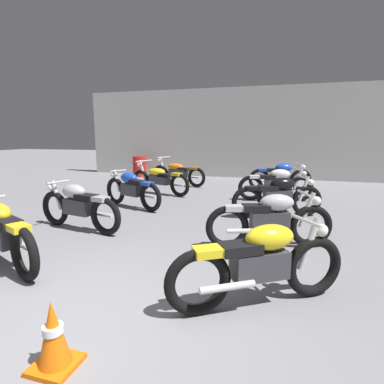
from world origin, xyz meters
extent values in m
plane|color=gray|center=(0.00, 0.00, 0.00)|extent=(60.00, 60.00, 0.00)
cube|color=#B2B2AD|center=(0.00, 10.81, 1.80)|extent=(13.40, 0.24, 3.60)
torus|color=black|center=(-1.07, 0.71, 0.34)|extent=(0.66, 0.37, 0.67)
cube|color=#38383D|center=(-1.66, 0.97, 0.44)|extent=(0.62, 0.45, 0.28)
cube|color=black|center=(-1.46, 0.88, 0.64)|extent=(0.46, 0.38, 0.10)
cube|color=yellow|center=(-1.16, 0.75, 0.64)|extent=(0.34, 0.30, 0.08)
cylinder|color=silver|center=(-1.25, 0.93, 0.32)|extent=(0.53, 0.28, 0.07)
torus|color=black|center=(-2.37, 2.77, 0.34)|extent=(0.68, 0.24, 0.67)
torus|color=black|center=(-1.10, 2.50, 0.34)|extent=(0.68, 0.24, 0.67)
cylinder|color=silver|center=(-2.29, 2.75, 0.59)|extent=(0.25, 0.12, 0.56)
cube|color=#38383D|center=(-1.73, 2.64, 0.44)|extent=(0.61, 0.35, 0.28)
ellipsoid|color=#B7B7BC|center=(-1.83, 2.66, 0.72)|extent=(0.57, 0.38, 0.26)
cube|color=black|center=(-1.52, 2.59, 0.64)|extent=(0.44, 0.32, 0.10)
cube|color=#B7B7BC|center=(-1.19, 2.52, 0.64)|extent=(0.31, 0.25, 0.08)
cylinder|color=silver|center=(-2.23, 2.74, 0.85)|extent=(0.13, 0.48, 0.04)
sphere|color=white|center=(-2.43, 2.78, 0.73)|extent=(0.14, 0.14, 0.14)
cylinder|color=silver|center=(-1.31, 2.68, 0.32)|extent=(0.55, 0.18, 0.07)
torus|color=black|center=(-2.25, 4.81, 0.34)|extent=(0.66, 0.37, 0.67)
torus|color=black|center=(-1.05, 4.29, 0.34)|extent=(0.66, 0.37, 0.67)
cylinder|color=silver|center=(-2.17, 4.78, 0.59)|extent=(0.25, 0.16, 0.56)
cube|color=#38383D|center=(-1.65, 4.55, 0.44)|extent=(0.62, 0.45, 0.28)
ellipsoid|color=blue|center=(-1.74, 4.59, 0.72)|extent=(0.59, 0.46, 0.26)
cube|color=black|center=(-1.45, 4.46, 0.64)|extent=(0.46, 0.38, 0.10)
cube|color=blue|center=(-1.15, 4.33, 0.64)|extent=(0.34, 0.29, 0.08)
cylinder|color=silver|center=(-2.12, 4.75, 0.85)|extent=(0.22, 0.46, 0.04)
sphere|color=white|center=(-2.30, 4.83, 0.73)|extent=(0.14, 0.14, 0.14)
cylinder|color=silver|center=(-1.23, 4.51, 0.32)|extent=(0.53, 0.28, 0.07)
torus|color=black|center=(-2.41, 6.61, 0.34)|extent=(0.67, 0.32, 0.67)
torus|color=black|center=(-0.99, 6.13, 0.34)|extent=(0.67, 0.32, 0.67)
cylinder|color=silver|center=(-2.33, 6.58, 0.65)|extent=(0.28, 0.15, 0.66)
cube|color=#38383D|center=(-1.70, 6.37, 0.44)|extent=(0.70, 0.44, 0.28)
ellipsoid|color=yellow|center=(-1.79, 6.40, 0.66)|extent=(0.67, 0.49, 0.22)
cube|color=black|center=(-1.49, 6.30, 0.57)|extent=(0.46, 0.35, 0.10)
cube|color=yellow|center=(-1.08, 6.17, 0.64)|extent=(0.33, 0.28, 0.08)
cylinder|color=silver|center=(-2.28, 6.57, 0.96)|extent=(0.25, 0.66, 0.04)
sphere|color=white|center=(-2.47, 6.63, 0.84)|extent=(0.14, 0.14, 0.14)
cylinder|color=silver|center=(-1.18, 6.34, 0.32)|extent=(0.54, 0.24, 0.07)
torus|color=black|center=(-2.43, 8.24, 0.34)|extent=(0.68, 0.28, 0.67)
torus|color=black|center=(-0.98, 7.85, 0.34)|extent=(0.68, 0.28, 0.67)
cylinder|color=silver|center=(-2.35, 8.22, 0.65)|extent=(0.28, 0.14, 0.66)
cube|color=#38383D|center=(-1.70, 8.04, 0.44)|extent=(0.70, 0.40, 0.28)
ellipsoid|color=orange|center=(-1.80, 8.07, 0.66)|extent=(0.66, 0.46, 0.22)
cube|color=black|center=(-1.49, 7.98, 0.57)|extent=(0.45, 0.34, 0.10)
cube|color=orange|center=(-1.08, 7.87, 0.64)|extent=(0.32, 0.27, 0.08)
cylinder|color=silver|center=(-2.29, 8.20, 0.96)|extent=(0.21, 0.67, 0.04)
sphere|color=white|center=(-2.49, 8.25, 0.84)|extent=(0.14, 0.14, 0.14)
cylinder|color=silver|center=(-1.19, 8.04, 0.32)|extent=(0.55, 0.21, 0.07)
torus|color=black|center=(2.19, 1.31, 0.34)|extent=(0.62, 0.46, 0.67)
torus|color=black|center=(1.10, 0.60, 0.34)|extent=(0.62, 0.46, 0.67)
cylinder|color=silver|center=(2.13, 1.26, 0.59)|extent=(0.24, 0.19, 0.56)
cube|color=#38383D|center=(1.65, 0.95, 0.44)|extent=(0.61, 0.51, 0.28)
ellipsoid|color=yellow|center=(1.73, 1.01, 0.72)|extent=(0.59, 0.52, 0.26)
cube|color=black|center=(1.46, 0.83, 0.64)|extent=(0.47, 0.42, 0.10)
cube|color=yellow|center=(1.19, 0.65, 0.64)|extent=(0.34, 0.32, 0.08)
cylinder|color=silver|center=(2.08, 1.23, 0.85)|extent=(0.29, 0.42, 0.04)
sphere|color=white|center=(2.24, 1.34, 0.73)|extent=(0.14, 0.14, 0.14)
cylinder|color=silver|center=(1.38, 0.62, 0.32)|extent=(0.50, 0.36, 0.07)
torus|color=black|center=(2.27, 2.90, 0.34)|extent=(0.67, 0.32, 0.67)
torus|color=black|center=(1.04, 2.47, 0.34)|extent=(0.67, 0.32, 0.67)
cylinder|color=silver|center=(2.20, 2.87, 0.59)|extent=(0.25, 0.15, 0.56)
cube|color=#38383D|center=(1.66, 2.69, 0.44)|extent=(0.62, 0.41, 0.28)
ellipsoid|color=#B7B7BC|center=(1.75, 2.72, 0.72)|extent=(0.58, 0.43, 0.26)
cube|color=black|center=(1.45, 2.61, 0.64)|extent=(0.46, 0.36, 0.10)
cube|color=#B7B7BC|center=(1.14, 2.51, 0.64)|extent=(0.33, 0.28, 0.08)
cylinder|color=silver|center=(2.14, 2.85, 0.85)|extent=(0.19, 0.47, 0.04)
sphere|color=white|center=(2.33, 2.92, 0.73)|extent=(0.14, 0.14, 0.14)
cylinder|color=silver|center=(1.32, 2.43, 0.32)|extent=(0.54, 0.25, 0.07)
torus|color=black|center=(2.32, 4.88, 0.34)|extent=(0.66, 0.36, 0.67)
torus|color=black|center=(1.12, 4.39, 0.34)|extent=(0.66, 0.36, 0.67)
cylinder|color=silver|center=(2.24, 4.85, 0.59)|extent=(0.25, 0.16, 0.56)
cube|color=#38383D|center=(1.72, 4.63, 0.44)|extent=(0.62, 0.44, 0.28)
ellipsoid|color=black|center=(1.81, 4.67, 0.72)|extent=(0.59, 0.46, 0.26)
cube|color=black|center=(1.51, 4.55, 0.64)|extent=(0.46, 0.37, 0.10)
cube|color=black|center=(1.21, 4.42, 0.64)|extent=(0.34, 0.29, 0.08)
cylinder|color=silver|center=(2.19, 4.83, 0.85)|extent=(0.22, 0.46, 0.04)
sphere|color=white|center=(2.37, 4.91, 0.73)|extent=(0.14, 0.14, 0.14)
cylinder|color=silver|center=(1.40, 4.36, 0.32)|extent=(0.53, 0.28, 0.07)
torus|color=black|center=(2.26, 6.49, 0.34)|extent=(0.68, 0.24, 0.67)
torus|color=black|center=(0.99, 6.23, 0.34)|extent=(0.68, 0.24, 0.67)
cylinder|color=silver|center=(2.18, 6.47, 0.59)|extent=(0.25, 0.12, 0.56)
cube|color=#38383D|center=(1.62, 6.36, 0.44)|extent=(0.61, 0.35, 0.28)
ellipsoid|color=white|center=(1.72, 6.38, 0.72)|extent=(0.57, 0.38, 0.26)
cube|color=black|center=(1.41, 6.31, 0.64)|extent=(0.44, 0.32, 0.10)
cube|color=white|center=(1.08, 6.25, 0.64)|extent=(0.31, 0.25, 0.08)
cylinder|color=silver|center=(2.12, 6.46, 0.85)|extent=(0.13, 0.48, 0.04)
sphere|color=white|center=(2.32, 6.50, 0.73)|extent=(0.14, 0.14, 0.14)
cylinder|color=silver|center=(1.26, 6.15, 0.32)|extent=(0.55, 0.18, 0.07)
torus|color=black|center=(2.33, 8.27, 0.34)|extent=(0.68, 0.26, 0.67)
torus|color=black|center=(1.06, 7.96, 0.34)|extent=(0.68, 0.26, 0.67)
cylinder|color=silver|center=(2.25, 8.25, 0.59)|extent=(0.25, 0.12, 0.56)
cube|color=#38383D|center=(1.70, 8.11, 0.44)|extent=(0.61, 0.37, 0.28)
ellipsoid|color=blue|center=(1.79, 8.14, 0.72)|extent=(0.57, 0.39, 0.26)
cube|color=black|center=(1.48, 8.06, 0.64)|extent=(0.44, 0.33, 0.10)
cube|color=blue|center=(1.16, 7.99, 0.64)|extent=(0.32, 0.26, 0.08)
cylinder|color=silver|center=(2.19, 8.23, 0.85)|extent=(0.15, 0.48, 0.04)
sphere|color=white|center=(2.39, 8.28, 0.73)|extent=(0.14, 0.14, 0.14)
cylinder|color=silver|center=(1.34, 7.89, 0.32)|extent=(0.55, 0.20, 0.07)
cylinder|color=red|center=(-4.07, 9.88, 0.42)|extent=(0.56, 0.56, 0.85)
torus|color=red|center=(-4.07, 9.88, 0.59)|extent=(0.59, 0.59, 0.03)
torus|color=red|center=(-4.07, 9.88, 0.26)|extent=(0.59, 0.59, 0.03)
cube|color=orange|center=(0.27, -0.39, 0.02)|extent=(0.32, 0.32, 0.04)
cone|color=orange|center=(0.27, -0.39, 0.29)|extent=(0.24, 0.24, 0.50)
cylinder|color=white|center=(0.27, -0.39, 0.32)|extent=(0.15, 0.15, 0.06)
camera|label=1|loc=(1.85, -2.08, 1.72)|focal=29.18mm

